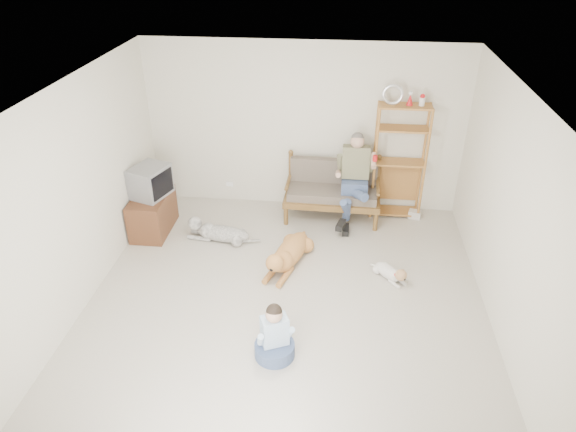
# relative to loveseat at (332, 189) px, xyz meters

# --- Properties ---
(floor) EXTENTS (5.50, 5.50, 0.00)m
(floor) POSITION_rel_loveseat_xyz_m (-0.50, -2.38, -0.49)
(floor) COLOR beige
(floor) RESTS_ON ground
(ceiling) EXTENTS (5.50, 5.50, 0.00)m
(ceiling) POSITION_rel_loveseat_xyz_m (-0.50, -2.38, 2.21)
(ceiling) COLOR white
(ceiling) RESTS_ON ground
(wall_back) EXTENTS (5.00, 0.00, 5.00)m
(wall_back) POSITION_rel_loveseat_xyz_m (-0.50, 0.37, 0.86)
(wall_back) COLOR beige
(wall_back) RESTS_ON ground
(wall_front) EXTENTS (5.00, 0.00, 5.00)m
(wall_front) POSITION_rel_loveseat_xyz_m (-0.50, -5.13, 0.86)
(wall_front) COLOR beige
(wall_front) RESTS_ON ground
(wall_left) EXTENTS (0.00, 5.50, 5.50)m
(wall_left) POSITION_rel_loveseat_xyz_m (-3.00, -2.38, 0.86)
(wall_left) COLOR beige
(wall_left) RESTS_ON ground
(wall_right) EXTENTS (0.00, 5.50, 5.50)m
(wall_right) POSITION_rel_loveseat_xyz_m (2.00, -2.38, 0.86)
(wall_right) COLOR beige
(wall_right) RESTS_ON ground
(loveseat) EXTENTS (1.52, 0.74, 0.95)m
(loveseat) POSITION_rel_loveseat_xyz_m (0.00, 0.00, 0.00)
(loveseat) COLOR brown
(loveseat) RESTS_ON ground
(man) EXTENTS (0.55, 0.79, 1.28)m
(man) POSITION_rel_loveseat_xyz_m (0.31, -0.23, 0.18)
(man) COLOR #495F86
(man) RESTS_ON loveseat
(etagere) EXTENTS (0.82, 0.36, 2.15)m
(etagere) POSITION_rel_loveseat_xyz_m (1.01, 0.17, 0.46)
(etagere) COLOR #B8773A
(etagere) RESTS_ON ground
(book_stack) EXTENTS (0.22, 0.19, 0.12)m
(book_stack) POSITION_rel_loveseat_xyz_m (1.35, 0.07, -0.42)
(book_stack) COLOR white
(book_stack) RESTS_ON ground
(tv_stand) EXTENTS (0.50, 0.90, 0.60)m
(tv_stand) POSITION_rel_loveseat_xyz_m (-2.73, -0.75, -0.19)
(tv_stand) COLOR brown
(tv_stand) RESTS_ON ground
(crt_tv) EXTENTS (0.60, 0.67, 0.46)m
(crt_tv) POSITION_rel_loveseat_xyz_m (-2.69, -0.71, 0.35)
(crt_tv) COLOR slate
(crt_tv) RESTS_ON tv_stand
(wall_outlet) EXTENTS (0.12, 0.02, 0.08)m
(wall_outlet) POSITION_rel_loveseat_xyz_m (-1.75, 0.36, -0.19)
(wall_outlet) COLOR white
(wall_outlet) RESTS_ON ground
(golden_retriever) EXTENTS (0.62, 1.38, 0.43)m
(golden_retriever) POSITION_rel_loveseat_xyz_m (-0.56, -1.44, -0.31)
(golden_retriever) COLOR #C58244
(golden_retriever) RESTS_ON ground
(shaggy_dog) EXTENTS (1.18, 0.37, 0.35)m
(shaggy_dog) POSITION_rel_loveseat_xyz_m (-1.69, -0.91, -0.34)
(shaggy_dog) COLOR white
(shaggy_dog) RESTS_ON ground
(terrier) EXTENTS (0.48, 0.54, 0.25)m
(terrier) POSITION_rel_loveseat_xyz_m (0.86, -1.63, -0.38)
(terrier) COLOR white
(terrier) RESTS_ON ground
(child) EXTENTS (0.45, 0.45, 0.71)m
(child) POSITION_rel_loveseat_xyz_m (-0.52, -3.16, -0.23)
(child) COLOR #495F86
(child) RESTS_ON ground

